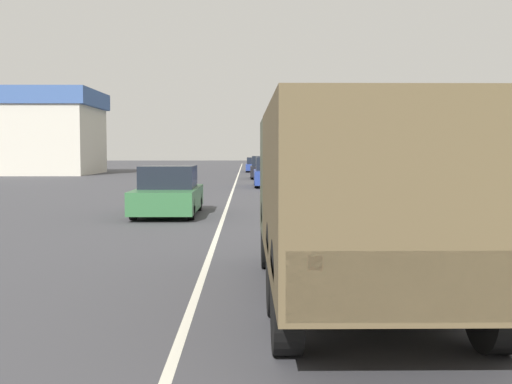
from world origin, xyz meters
TOP-DOWN VIEW (x-y plane):
  - ground_plane at (0.00, 40.00)m, footprint 180.00×180.00m
  - lane_centre_stripe at (0.00, 40.00)m, footprint 0.12×120.00m
  - sidewalk_right at (4.50, 40.00)m, footprint 1.80×120.00m
  - grass_strip_right at (8.90, 40.00)m, footprint 7.00×120.00m
  - military_truck at (2.22, 9.27)m, footprint 2.44×7.29m
  - car_nearest_ahead at (-1.80, 21.20)m, footprint 1.94×4.68m
  - car_second_ahead at (2.09, 37.24)m, footprint 1.88×4.65m
  - car_third_ahead at (1.95, 47.66)m, footprint 1.90×4.13m
  - car_fourth_ahead at (1.56, 62.23)m, footprint 1.89×4.82m
  - pickup_truck at (6.85, 16.48)m, footprint 1.98×5.35m

SIDE VIEW (x-z plane):
  - ground_plane at x=0.00m, z-range 0.00..0.00m
  - lane_centre_stripe at x=0.00m, z-range 0.00..0.00m
  - grass_strip_right at x=8.90m, z-range 0.00..0.02m
  - sidewalk_right at x=4.50m, z-range 0.00..0.12m
  - car_fourth_ahead at x=1.56m, z-range -0.06..1.34m
  - car_nearest_ahead at x=-1.80m, z-range -0.08..1.51m
  - car_third_ahead at x=1.95m, z-range -0.09..1.57m
  - car_second_ahead at x=2.09m, z-range -0.09..1.62m
  - pickup_truck at x=6.85m, z-range -0.02..1.84m
  - military_truck at x=2.22m, z-range 0.24..2.88m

